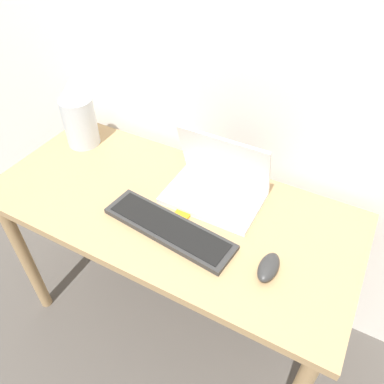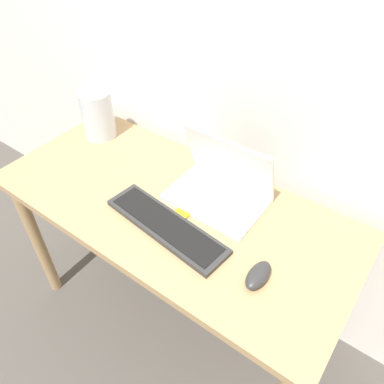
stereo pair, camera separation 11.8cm
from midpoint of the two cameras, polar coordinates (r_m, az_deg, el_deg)
The scene contains 8 objects.
ground_plane at distance 1.79m, azimuth -6.69°, elevation -24.69°, with size 12.00×12.00×0.00m, color #4C4742.
wall_back at distance 1.29m, azimuth 9.81°, elevation 24.44°, with size 6.00×0.05×2.50m.
desk at distance 1.36m, azimuth -0.57°, elevation -4.86°, with size 1.29×0.59×0.74m.
laptop at distance 1.29m, azimuth 7.04°, elevation 0.75°, with size 0.33×0.22×0.23m.
keyboard at distance 1.20m, azimuth -1.17°, elevation -5.31°, with size 0.46×0.17×0.02m.
mouse at distance 1.10m, azimuth 13.19°, elevation -12.42°, with size 0.06×0.11×0.04m.
vase at distance 1.58m, azimuth -12.32°, elevation 12.63°, with size 0.13×0.13×0.28m.
mp3_player at distance 1.25m, azimuth 1.18°, elevation -3.45°, with size 0.05×0.05×0.01m.
Camera 2 is at (0.61, -0.41, 1.64)m, focal length 35.00 mm.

